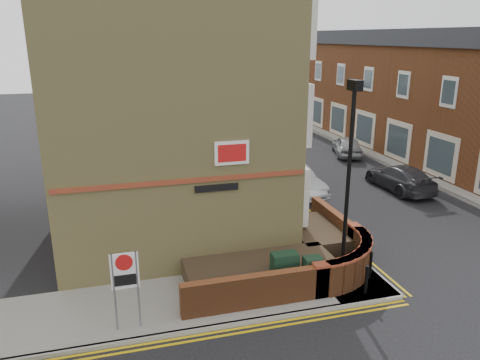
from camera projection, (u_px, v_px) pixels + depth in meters
name	position (u px, v px, depth m)	size (l,w,h in m)	color
ground	(310.00, 313.00, 13.34)	(120.00, 120.00, 0.00)	black
pavement_corner	(180.00, 302.00, 13.81)	(13.00, 3.00, 0.12)	gray
pavement_main	(234.00, 165.00, 28.56)	(2.00, 32.00, 0.12)	gray
pavement_far	(420.00, 164.00, 28.63)	(4.00, 40.00, 0.12)	gray
kerb_side	(188.00, 332.00, 12.43)	(13.00, 0.15, 0.12)	gray
kerb_main_near	(249.00, 163.00, 28.82)	(0.15, 32.00, 0.12)	gray
kerb_main_far	(391.00, 167.00, 28.11)	(0.15, 40.00, 0.12)	gray
yellow_lines_side	(190.00, 339.00, 12.21)	(13.00, 0.28, 0.01)	gold
yellow_lines_main	(253.00, 164.00, 28.90)	(0.28, 32.00, 0.01)	gold
corner_building	(165.00, 72.00, 18.14)	(8.95, 10.40, 13.60)	tan
garden_wall	(279.00, 273.00, 15.64)	(6.80, 6.00, 1.20)	brown
lamppost	(348.00, 185.00, 13.87)	(0.25, 0.50, 6.30)	black
utility_cabinet_large	(284.00, 271.00, 14.25)	(0.80, 0.45, 1.20)	black
utility_cabinet_small	(312.00, 274.00, 14.19)	(0.55, 0.40, 1.10)	black
bollard_near	(366.00, 280.00, 14.06)	(0.11, 0.11, 0.90)	black
bollard_far	(370.00, 265.00, 14.95)	(0.11, 0.11, 0.90)	black
zone_sign	(125.00, 277.00, 12.03)	(0.72, 0.07, 2.20)	slate
far_terrace	(409.00, 91.00, 31.52)	(5.40, 30.40, 8.00)	brown
far_terrace_cream	(293.00, 70.00, 50.85)	(5.40, 12.40, 8.00)	beige
tree_near	(243.00, 91.00, 25.40)	(3.64, 3.65, 6.70)	#382B1E
tree_mid	(211.00, 72.00, 32.61)	(4.03, 4.03, 7.42)	#382B1E
tree_far	(192.00, 68.00, 40.06)	(3.81, 3.81, 7.00)	#382B1E
traffic_light_assembly	(209.00, 101.00, 36.15)	(0.20, 0.16, 4.20)	black
silver_car_near	(295.00, 180.00, 23.38)	(1.46, 4.20, 1.38)	#B4B8BC
red_car_main	(252.00, 136.00, 34.00)	(2.00, 4.34, 1.21)	maroon
grey_car_far	(400.00, 178.00, 23.91)	(1.82, 4.47, 1.30)	#2F3035
silver_car_far	(347.00, 146.00, 30.83)	(1.57, 3.91, 1.33)	gray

